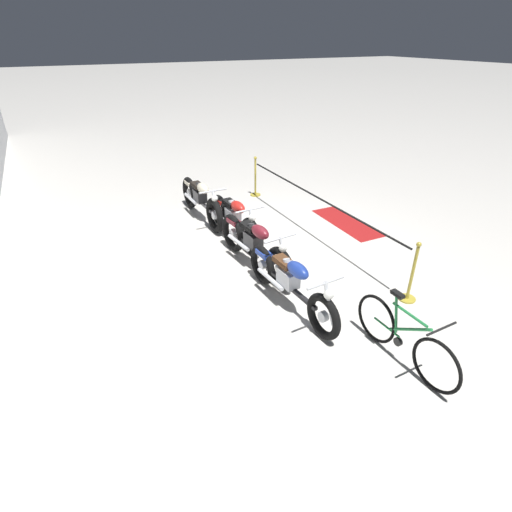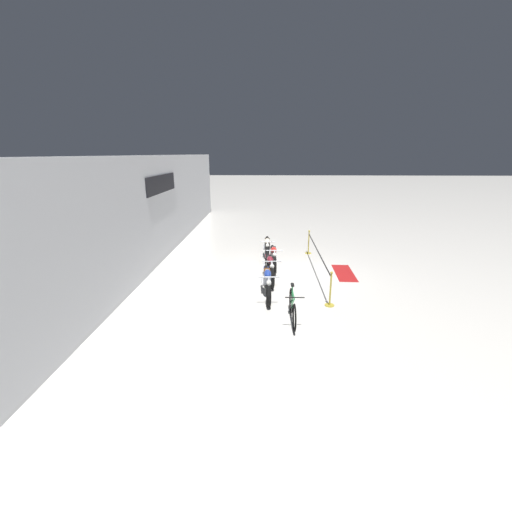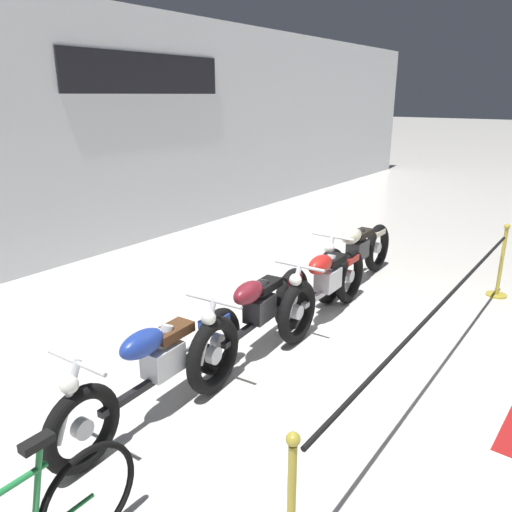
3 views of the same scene
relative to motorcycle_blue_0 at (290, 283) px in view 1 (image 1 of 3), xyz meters
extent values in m
plane|color=silver|center=(1.97, -0.68, -0.45)|extent=(120.00, 120.00, 0.00)
torus|color=black|center=(-0.82, -0.04, -0.11)|extent=(0.70, 0.15, 0.69)
torus|color=black|center=(0.84, 0.04, -0.11)|extent=(0.70, 0.15, 0.69)
cylinder|color=silver|center=(-0.82, -0.04, -0.11)|extent=(0.16, 0.09, 0.16)
cylinder|color=silver|center=(0.84, 0.04, -0.11)|extent=(0.16, 0.09, 0.16)
cylinder|color=silver|center=(-0.91, -0.05, 0.18)|extent=(0.31, 0.07, 0.59)
cube|color=silver|center=(0.06, 0.00, 0.05)|extent=(0.37, 0.24, 0.26)
cylinder|color=silver|center=(0.02, 0.00, 0.25)|extent=(0.18, 0.12, 0.24)
cylinder|color=silver|center=(0.10, 0.00, 0.25)|extent=(0.18, 0.12, 0.24)
cylinder|color=silver|center=(0.35, 0.16, -0.09)|extent=(0.70, 0.11, 0.07)
cube|color=black|center=(0.01, 0.00, -0.09)|extent=(1.33, 0.13, 0.06)
ellipsoid|color=navy|center=(-0.17, -0.01, 0.31)|extent=(0.47, 0.24, 0.22)
cube|color=#4C2D19|center=(0.19, 0.01, 0.27)|extent=(0.41, 0.22, 0.09)
cube|color=navy|center=(0.79, 0.04, 0.14)|extent=(0.33, 0.18, 0.08)
cylinder|color=silver|center=(-0.80, -0.04, 0.44)|extent=(0.07, 0.62, 0.04)
sphere|color=silver|center=(-0.88, -0.05, 0.30)|extent=(0.14, 0.14, 0.14)
torus|color=black|center=(0.56, -0.15, -0.08)|extent=(0.76, 0.20, 0.75)
torus|color=black|center=(2.16, -0.01, -0.08)|extent=(0.76, 0.20, 0.75)
cylinder|color=silver|center=(0.56, -0.15, -0.08)|extent=(0.18, 0.09, 0.17)
cylinder|color=silver|center=(2.16, -0.01, -0.08)|extent=(0.18, 0.09, 0.17)
cylinder|color=silver|center=(0.47, -0.16, 0.21)|extent=(0.31, 0.08, 0.59)
cube|color=#2D2D30|center=(1.41, -0.07, 0.08)|extent=(0.38, 0.25, 0.26)
cylinder|color=#2D2D30|center=(1.37, -0.08, 0.28)|extent=(0.19, 0.13, 0.24)
cylinder|color=#2D2D30|center=(1.45, -0.07, 0.28)|extent=(0.19, 0.13, 0.24)
cylinder|color=silver|center=(1.70, 0.09, -0.06)|extent=(0.70, 0.13, 0.07)
cube|color=black|center=(1.36, -0.08, -0.06)|extent=(1.29, 0.17, 0.06)
ellipsoid|color=maroon|center=(1.18, -0.09, 0.34)|extent=(0.48, 0.26, 0.22)
cube|color=black|center=(1.54, -0.06, 0.30)|extent=(0.42, 0.23, 0.09)
cube|color=maroon|center=(2.11, -0.01, 0.19)|extent=(0.33, 0.19, 0.08)
cylinder|color=silver|center=(0.58, -0.15, 0.47)|extent=(0.09, 0.62, 0.04)
sphere|color=silver|center=(0.50, -0.15, 0.33)|extent=(0.14, 0.14, 0.14)
torus|color=black|center=(1.88, -0.26, -0.08)|extent=(0.74, 0.16, 0.74)
torus|color=black|center=(3.31, -0.21, -0.08)|extent=(0.74, 0.16, 0.74)
cylinder|color=silver|center=(1.88, -0.26, -0.08)|extent=(0.17, 0.09, 0.17)
cylinder|color=silver|center=(3.31, -0.21, -0.08)|extent=(0.17, 0.09, 0.17)
cylinder|color=silver|center=(1.79, -0.26, 0.20)|extent=(0.31, 0.07, 0.59)
cube|color=silver|center=(2.65, -0.23, 0.08)|extent=(0.37, 0.23, 0.26)
cylinder|color=silver|center=(2.61, -0.23, 0.28)|extent=(0.18, 0.12, 0.24)
cylinder|color=silver|center=(2.69, -0.23, 0.28)|extent=(0.18, 0.12, 0.24)
cylinder|color=silver|center=(2.94, -0.08, -0.06)|extent=(0.70, 0.10, 0.07)
cube|color=#ADAFB5|center=(2.60, -0.23, -0.06)|extent=(1.15, 0.10, 0.06)
ellipsoid|color=#B21E19|center=(2.42, -0.24, 0.34)|extent=(0.47, 0.24, 0.22)
cube|color=black|center=(2.78, -0.23, 0.30)|extent=(0.41, 0.21, 0.09)
cube|color=#B21E19|center=(3.26, -0.21, 0.17)|extent=(0.33, 0.17, 0.08)
cylinder|color=silver|center=(1.90, -0.26, 0.47)|extent=(0.06, 0.62, 0.04)
sphere|color=silver|center=(1.82, -0.26, 0.33)|extent=(0.14, 0.14, 0.14)
torus|color=black|center=(3.13, -0.01, -0.07)|extent=(0.76, 0.14, 0.76)
torus|color=black|center=(4.74, 0.01, -0.07)|extent=(0.76, 0.14, 0.76)
cylinder|color=silver|center=(3.13, -0.01, -0.07)|extent=(0.18, 0.08, 0.18)
cylinder|color=silver|center=(4.74, 0.01, -0.07)|extent=(0.18, 0.08, 0.18)
cylinder|color=silver|center=(3.04, -0.01, 0.21)|extent=(0.30, 0.06, 0.59)
cube|color=#2D2D30|center=(3.98, 0.00, 0.09)|extent=(0.36, 0.22, 0.26)
cylinder|color=#2D2D30|center=(3.94, 0.00, 0.29)|extent=(0.18, 0.11, 0.24)
cylinder|color=#2D2D30|center=(4.03, 0.00, 0.29)|extent=(0.18, 0.11, 0.24)
cylinder|color=silver|center=(4.28, 0.14, -0.05)|extent=(0.70, 0.08, 0.07)
cube|color=#47474C|center=(3.93, 0.00, -0.05)|extent=(1.29, 0.07, 0.06)
ellipsoid|color=beige|center=(3.75, 0.00, 0.35)|extent=(0.46, 0.22, 0.22)
cube|color=black|center=(4.11, 0.00, 0.31)|extent=(0.40, 0.20, 0.09)
cube|color=beige|center=(4.69, 0.01, 0.19)|extent=(0.32, 0.16, 0.08)
cylinder|color=silver|center=(3.15, -0.01, 0.48)|extent=(0.04, 0.62, 0.04)
sphere|color=silver|center=(3.07, -0.01, 0.34)|extent=(0.14, 0.14, 0.14)
torus|color=black|center=(-2.23, -0.68, -0.10)|extent=(0.70, 0.06, 0.70)
torus|color=black|center=(-1.21, -0.66, -0.10)|extent=(0.70, 0.06, 0.70)
cylinder|color=#238442|center=(-1.77, -0.67, 0.12)|extent=(0.60, 0.05, 0.43)
cylinder|color=#238442|center=(-1.72, -0.67, 0.32)|extent=(0.55, 0.04, 0.04)
cylinder|color=#238442|center=(-1.52, -0.67, 0.20)|extent=(0.15, 0.04, 0.55)
cube|color=black|center=(-1.48, -0.67, 0.48)|extent=(0.18, 0.08, 0.05)
cylinder|color=#238442|center=(-1.41, -0.67, -0.10)|extent=(0.46, 0.04, 0.03)
cylinder|color=black|center=(-2.17, -0.68, 0.42)|extent=(0.04, 0.48, 0.03)
cylinder|color=black|center=(-1.64, -0.67, -0.18)|extent=(0.12, 0.05, 0.12)
cylinder|color=gold|center=(-0.72, -1.83, -0.44)|extent=(0.28, 0.28, 0.03)
cylinder|color=gold|center=(-0.72, -1.83, 0.05)|extent=(0.05, 0.05, 0.95)
sphere|color=gold|center=(-0.72, -1.83, 0.56)|extent=(0.08, 0.08, 0.08)
cylinder|color=black|center=(2.01, -1.83, 0.43)|extent=(5.24, 0.04, 0.04)
cylinder|color=gold|center=(4.74, -1.83, -0.44)|extent=(0.28, 0.28, 0.03)
cylinder|color=gold|center=(4.74, -1.83, 0.05)|extent=(0.05, 0.05, 0.95)
sphere|color=gold|center=(4.74, -1.83, 0.56)|extent=(0.08, 0.08, 0.08)
cube|color=maroon|center=(2.17, -2.87, -0.45)|extent=(1.93, 0.72, 0.01)
camera|label=1|loc=(-4.37, 2.85, 3.36)|focal=28.00mm
camera|label=2|loc=(-9.94, 0.02, 3.81)|focal=24.00mm
camera|label=3|loc=(-2.59, -2.96, 2.27)|focal=35.00mm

